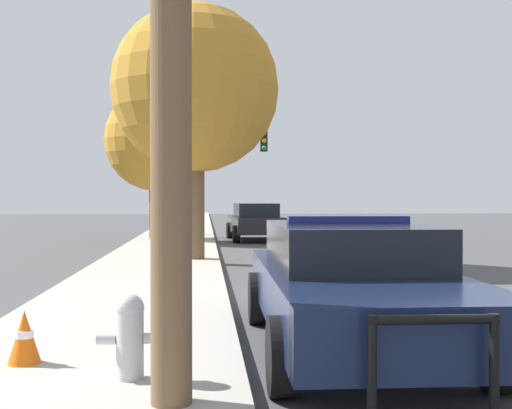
% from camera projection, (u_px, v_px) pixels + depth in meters
% --- Properties ---
extents(sidewalk_left, '(3.00, 110.00, 0.13)m').
position_uv_depth(sidewalk_left, '(110.00, 333.00, 7.68)').
color(sidewalk_left, '#ADA89E').
rests_on(sidewalk_left, ground_plane).
extents(police_car, '(2.18, 5.19, 1.48)m').
position_uv_depth(police_car, '(351.00, 282.00, 7.10)').
color(police_car, '#141E3D').
rests_on(police_car, ground_plane).
extents(fire_hydrant, '(0.57, 0.25, 0.73)m').
position_uv_depth(fire_hydrant, '(130.00, 334.00, 5.51)').
color(fire_hydrant, '#B7BCC1').
rests_on(fire_hydrant, sidewalk_left).
extents(traffic_light, '(4.36, 0.35, 4.54)m').
position_uv_depth(traffic_light, '(210.00, 156.00, 27.15)').
color(traffic_light, '#424247').
rests_on(traffic_light, sidewalk_left).
extents(car_background_midblock, '(2.14, 4.37, 1.44)m').
position_uv_depth(car_background_midblock, '(255.00, 221.00, 24.78)').
color(car_background_midblock, black).
rests_on(car_background_midblock, ground_plane).
extents(tree_sidewalk_near, '(4.23, 4.23, 6.41)m').
position_uv_depth(tree_sidewalk_near, '(195.00, 90.00, 16.13)').
color(tree_sidewalk_near, brown).
rests_on(tree_sidewalk_near, sidewalk_left).
extents(tree_sidewalk_mid, '(3.82, 3.82, 5.60)m').
position_uv_depth(tree_sidewalk_mid, '(155.00, 141.00, 24.14)').
color(tree_sidewalk_mid, '#4C3823').
rests_on(tree_sidewalk_mid, sidewalk_left).
extents(traffic_cone, '(0.31, 0.31, 0.50)m').
position_uv_depth(traffic_cone, '(24.00, 337.00, 6.02)').
color(traffic_cone, orange).
rests_on(traffic_cone, sidewalk_left).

